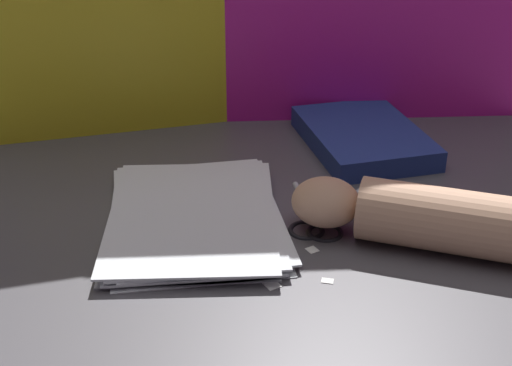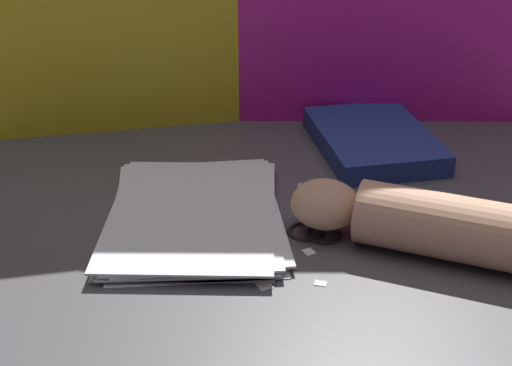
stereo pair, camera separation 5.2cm
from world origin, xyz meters
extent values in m
plane|color=#4C494F|center=(0.00, 0.00, 0.00)|extent=(6.00, 6.00, 0.00)
cube|color=white|center=(-0.11, 0.01, 0.00)|extent=(0.23, 0.30, 0.00)
cube|color=white|center=(-0.11, 0.01, 0.00)|extent=(0.24, 0.31, 0.00)
cube|color=white|center=(-0.11, 0.01, 0.01)|extent=(0.23, 0.30, 0.00)
cube|color=white|center=(-0.10, 0.01, 0.01)|extent=(0.24, 0.31, 0.00)
cube|color=white|center=(-0.11, 0.01, 0.01)|extent=(0.23, 0.30, 0.00)
cube|color=white|center=(-0.11, 0.00, 0.02)|extent=(0.25, 0.32, 0.00)
cube|color=navy|center=(0.18, 0.21, 0.02)|extent=(0.20, 0.26, 0.03)
sphere|color=silver|center=(0.06, -0.02, 0.00)|extent=(0.01, 0.01, 0.01)
cylinder|color=silver|center=(0.05, 0.04, 0.00)|extent=(0.02, 0.11, 0.01)
torus|color=black|center=(0.06, -0.04, 0.00)|extent=(0.05, 0.05, 0.01)
cylinder|color=silver|center=(0.10, 0.02, 0.00)|extent=(0.09, 0.09, 0.01)
torus|color=black|center=(0.04, -0.04, 0.00)|extent=(0.07, 0.07, 0.01)
cylinder|color=tan|center=(0.21, -0.10, 0.04)|extent=(0.24, 0.17, 0.08)
ellipsoid|color=tan|center=(0.06, -0.03, 0.04)|extent=(0.12, 0.12, 0.06)
cube|color=white|center=(-0.03, -0.15, 0.00)|extent=(0.02, 0.03, 0.00)
cube|color=white|center=(0.04, -0.08, 0.00)|extent=(0.02, 0.02, 0.00)
cube|color=white|center=(0.04, -0.15, 0.00)|extent=(0.02, 0.01, 0.00)
camera|label=1|loc=(-0.14, -0.83, 0.50)|focal=50.00mm
camera|label=2|loc=(-0.08, -0.83, 0.50)|focal=50.00mm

